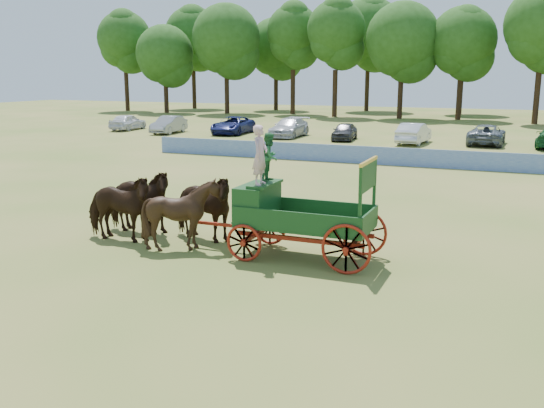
{
  "coord_description": "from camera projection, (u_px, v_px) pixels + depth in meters",
  "views": [
    {
      "loc": [
        8.7,
        -17.06,
        5.29
      ],
      "look_at": [
        1.63,
        -0.09,
        1.3
      ],
      "focal_mm": 40.0,
      "sensor_mm": 36.0,
      "label": 1
    }
  ],
  "objects": [
    {
      "name": "ground",
      "position": [
        227.0,
        238.0,
        19.78
      ],
      "size": [
        160.0,
        160.0,
        0.0
      ],
      "primitive_type": "plane",
      "color": "olive",
      "rests_on": "ground"
    },
    {
      "name": "horse_lead_left",
      "position": [
        118.0,
        208.0,
        19.21
      ],
      "size": [
        2.65,
        1.29,
        2.2
      ],
      "primitive_type": "imported",
      "rotation": [
        0.0,
        0.0,
        1.61
      ],
      "color": "black",
      "rests_on": "ground"
    },
    {
      "name": "horse_lead_right",
      "position": [
        138.0,
        201.0,
        20.2
      ],
      "size": [
        2.66,
        1.32,
        2.2
      ],
      "primitive_type": "imported",
      "rotation": [
        0.0,
        0.0,
        1.62
      ],
      "color": "black",
      "rests_on": "ground"
    },
    {
      "name": "horse_wheel_left",
      "position": [
        184.0,
        214.0,
        18.3
      ],
      "size": [
        2.39,
        2.23,
        2.21
      ],
      "primitive_type": "imported",
      "rotation": [
        0.0,
        0.0,
        1.31
      ],
      "color": "black",
      "rests_on": "ground"
    },
    {
      "name": "horse_wheel_right",
      "position": [
        201.0,
        207.0,
        19.3
      ],
      "size": [
        2.79,
        1.67,
        2.2
      ],
      "primitive_type": "imported",
      "rotation": [
        0.0,
        0.0,
        1.38
      ],
      "color": "black",
      "rests_on": "ground"
    },
    {
      "name": "farm_dray",
      "position": [
        281.0,
        202.0,
        17.58
      ],
      "size": [
        6.0,
        2.0,
        3.86
      ],
      "color": "maroon",
      "rests_on": "ground"
    },
    {
      "name": "sponsor_banner",
      "position": [
        347.0,
        154.0,
        36.29
      ],
      "size": [
        26.0,
        0.08,
        1.05
      ],
      "primitive_type": "cube",
      "color": "#1E49A6",
      "rests_on": "ground"
    },
    {
      "name": "parked_cars",
      "position": [
        365.0,
        131.0,
        48.38
      ],
      "size": [
        49.57,
        6.82,
        1.58
      ],
      "color": "silver",
      "rests_on": "ground"
    },
    {
      "name": "treeline",
      "position": [
        430.0,
        36.0,
        72.49
      ],
      "size": [
        92.36,
        23.74,
        15.6
      ],
      "color": "#382314",
      "rests_on": "ground"
    }
  ]
}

